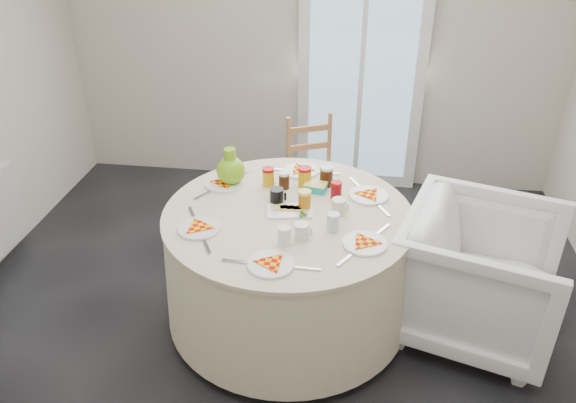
# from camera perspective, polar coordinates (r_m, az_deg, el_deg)

# --- Properties ---
(floor) EXTENTS (4.00, 4.00, 0.00)m
(floor) POSITION_cam_1_polar(r_m,az_deg,el_deg) (3.38, -1.35, -13.13)
(floor) COLOR black
(floor) RESTS_ON ground
(wall_back) EXTENTS (4.00, 0.02, 2.60)m
(wall_back) POSITION_cam_1_polar(r_m,az_deg,el_deg) (4.57, 2.53, 17.18)
(wall_back) COLOR #BCB5A3
(wall_back) RESTS_ON floor
(glass_door) EXTENTS (1.00, 0.08, 2.10)m
(glass_door) POSITION_cam_1_polar(r_m,az_deg,el_deg) (4.56, 7.55, 13.70)
(glass_door) COLOR silver
(glass_door) RESTS_ON floor
(table) EXTENTS (1.41, 1.41, 0.71)m
(table) POSITION_cam_1_polar(r_m,az_deg,el_deg) (3.26, 0.00, -6.48)
(table) COLOR beige
(table) RESTS_ON floor
(wooden_chair) EXTENTS (0.48, 0.48, 0.84)m
(wooden_chair) POSITION_cam_1_polar(r_m,az_deg,el_deg) (4.12, 2.77, 3.40)
(wooden_chair) COLOR tan
(wooden_chair) RESTS_ON floor
(armchair) EXTENTS (0.98, 1.02, 0.85)m
(armchair) POSITION_cam_1_polar(r_m,az_deg,el_deg) (3.34, 18.92, -7.08)
(armchair) COLOR white
(armchair) RESTS_ON floor
(place_settings) EXTENTS (1.24, 1.24, 0.02)m
(place_settings) POSITION_cam_1_polar(r_m,az_deg,el_deg) (3.04, 0.00, -0.49)
(place_settings) COLOR white
(place_settings) RESTS_ON table
(jar_cluster) EXTENTS (0.50, 0.32, 0.14)m
(jar_cluster) POSITION_cam_1_polar(r_m,az_deg,el_deg) (3.22, 1.23, 2.40)
(jar_cluster) COLOR #B07719
(jar_cluster) RESTS_ON table
(butter_tub) EXTENTS (0.14, 0.11, 0.05)m
(butter_tub) POSITION_cam_1_polar(r_m,az_deg,el_deg) (3.25, 2.82, 1.91)
(butter_tub) COLOR #15A19F
(butter_tub) RESTS_ON table
(green_pitcher) EXTENTS (0.22, 0.22, 0.22)m
(green_pitcher) POSITION_cam_1_polar(r_m,az_deg,el_deg) (3.31, -5.88, 3.96)
(green_pitcher) COLOR #71AC18
(green_pitcher) RESTS_ON table
(cheese_platter) EXTENTS (0.26, 0.19, 0.03)m
(cheese_platter) POSITION_cam_1_polar(r_m,az_deg,el_deg) (3.04, 0.19, -0.42)
(cheese_platter) COLOR white
(cheese_platter) RESTS_ON table
(mugs_glasses) EXTENTS (0.72, 0.72, 0.11)m
(mugs_glasses) POSITION_cam_1_polar(r_m,az_deg,el_deg) (2.99, 1.89, -0.21)
(mugs_glasses) COLOR gray
(mugs_glasses) RESTS_ON table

